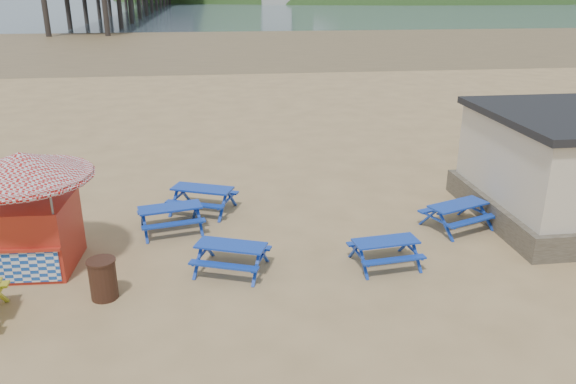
{
  "coord_description": "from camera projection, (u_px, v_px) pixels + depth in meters",
  "views": [
    {
      "loc": [
        -0.71,
        -13.08,
        6.49
      ],
      "look_at": [
        1.18,
        1.5,
        1.0
      ],
      "focal_mm": 35.0,
      "sensor_mm": 36.0,
      "label": 1
    }
  ],
  "objects": [
    {
      "name": "picnic_table_blue_b",
      "position": [
        203.0,
        199.0,
        16.88
      ],
      "size": [
        2.22,
        2.03,
        0.75
      ],
      "rotation": [
        0.0,
        0.0,
        -0.39
      ],
      "color": "#092C9C",
      "rests_on": "ground"
    },
    {
      "name": "picnic_table_blue_a",
      "position": [
        171.0,
        218.0,
        15.56
      ],
      "size": [
        1.95,
        1.7,
        0.71
      ],
      "rotation": [
        0.0,
        0.0,
        0.21
      ],
      "color": "#092C9C",
      "rests_on": "ground"
    },
    {
      "name": "picnic_table_blue_e",
      "position": [
        385.0,
        253.0,
        13.65
      ],
      "size": [
        1.71,
        1.44,
        0.66
      ],
      "rotation": [
        0.0,
        0.0,
        0.12
      ],
      "color": "#092C9C",
      "rests_on": "ground"
    },
    {
      "name": "ice_cream_kiosk",
      "position": [
        26.0,
        196.0,
        13.07
      ],
      "size": [
        3.38,
        3.38,
        2.9
      ],
      "rotation": [
        0.0,
        0.0,
        -0.05
      ],
      "color": "#B42A1B",
      "rests_on": "ground"
    },
    {
      "name": "sea",
      "position": [
        214.0,
        5.0,
        172.45
      ],
      "size": [
        400.0,
        400.0,
        0.0
      ],
      "primitive_type": "plane",
      "color": "#4A5D6A",
      "rests_on": "ground"
    },
    {
      "name": "wet_sand",
      "position": [
        219.0,
        42.0,
        65.61
      ],
      "size": [
        400.0,
        400.0,
        0.0
      ],
      "primitive_type": "plane",
      "color": "olive",
      "rests_on": "ground"
    },
    {
      "name": "picnic_table_blue_d",
      "position": [
        231.0,
        258.0,
        13.37
      ],
      "size": [
        2.02,
        1.83,
        0.69
      ],
      "rotation": [
        0.0,
        0.0,
        -0.36
      ],
      "color": "#092C9C",
      "rests_on": "ground"
    },
    {
      "name": "picnic_table_blue_c",
      "position": [
        457.0,
        216.0,
        15.73
      ],
      "size": [
        2.1,
        1.9,
        0.72
      ],
      "rotation": [
        0.0,
        0.0,
        0.37
      ],
      "color": "#092C9C",
      "rests_on": "ground"
    },
    {
      "name": "headland_town",
      "position": [
        424.0,
        23.0,
        242.21
      ],
      "size": [
        264.0,
        144.0,
        108.0
      ],
      "color": "#2D4C1E",
      "rests_on": "ground"
    },
    {
      "name": "litter_bin",
      "position": [
        103.0,
        279.0,
        12.17
      ],
      "size": [
        0.63,
        0.63,
        0.92
      ],
      "color": "#3D1F16",
      "rests_on": "ground"
    },
    {
      "name": "ground",
      "position": [
        250.0,
        250.0,
        14.51
      ],
      "size": [
        400.0,
        400.0,
        0.0
      ],
      "primitive_type": "plane",
      "color": "tan",
      "rests_on": "ground"
    }
  ]
}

